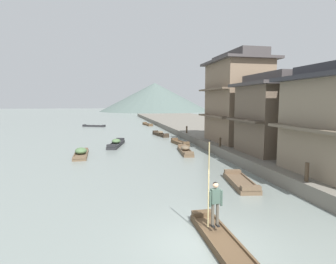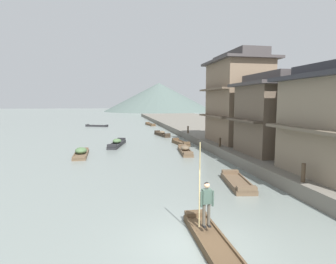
% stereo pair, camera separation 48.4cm
% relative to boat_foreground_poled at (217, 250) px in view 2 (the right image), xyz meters
% --- Properties ---
extents(ground_plane, '(400.00, 400.00, 0.00)m').
position_rel_boat_foreground_poled_xyz_m(ground_plane, '(-0.36, 0.79, -0.13)').
color(ground_plane, gray).
extents(riverbank_right, '(18.00, 110.00, 0.79)m').
position_rel_boat_foreground_poled_xyz_m(riverbank_right, '(14.73, 30.79, 0.27)').
color(riverbank_right, '#6B665B').
rests_on(riverbank_right, ground).
extents(boat_foreground_poled, '(0.96, 5.35, 0.40)m').
position_rel_boat_foreground_poled_xyz_m(boat_foreground_poled, '(0.00, 0.00, 0.00)').
color(boat_foreground_poled, brown).
rests_on(boat_foreground_poled, ground).
extents(boatman_person, '(0.57, 0.26, 3.04)m').
position_rel_boat_foreground_poled_xyz_m(boatman_person, '(-0.01, 1.12, 1.28)').
color(boatman_person, black).
rests_on(boatman_person, boat_foreground_poled).
extents(boat_moored_nearest, '(1.40, 4.59, 0.71)m').
position_rel_boat_foreground_poled_xyz_m(boat_moored_nearest, '(3.33, 17.19, 0.11)').
color(boat_moored_nearest, brown).
rests_on(boat_moored_nearest, ground).
extents(boat_moored_second, '(1.72, 3.90, 0.48)m').
position_rel_boat_foreground_poled_xyz_m(boat_moored_second, '(3.76, 6.70, 0.03)').
color(boat_moored_second, brown).
rests_on(boat_moored_second, ground).
extents(boat_moored_third, '(1.32, 3.82, 0.54)m').
position_rel_boat_foreground_poled_xyz_m(boat_moored_third, '(4.12, 22.32, 0.05)').
color(boat_moored_third, brown).
rests_on(boat_moored_third, ground).
extents(boat_moored_far, '(1.63, 4.57, 0.71)m').
position_rel_boat_foreground_poled_xyz_m(boat_moored_far, '(3.43, 30.64, 0.12)').
color(boat_moored_far, '#33281E').
rests_on(boat_moored_far, ground).
extents(boat_midriver_drifting, '(1.25, 4.71, 0.74)m').
position_rel_boat_foreground_poled_xyz_m(boat_midriver_drifting, '(-6.10, 17.66, 0.13)').
color(boat_midriver_drifting, brown).
rests_on(boat_midriver_drifting, ground).
extents(boat_midriver_upstream, '(4.40, 2.72, 0.40)m').
position_rel_boat_foreground_poled_xyz_m(boat_midriver_upstream, '(-6.47, 47.49, 0.00)').
color(boat_midriver_upstream, '#232326').
rests_on(boat_midriver_upstream, ground).
extents(boat_upstream_distant, '(2.13, 5.46, 0.79)m').
position_rel_boat_foreground_poled_xyz_m(boat_upstream_distant, '(-2.89, 22.77, 0.13)').
color(boat_upstream_distant, '#232326').
rests_on(boat_upstream_distant, ground).
extents(boat_crossing_west, '(1.56, 5.03, 0.49)m').
position_rel_boat_foreground_poled_xyz_m(boat_crossing_west, '(4.05, 48.64, 0.03)').
color(boat_crossing_west, brown).
rests_on(boat_crossing_west, ground).
extents(house_waterfront_second, '(5.36, 5.61, 6.14)m').
position_rel_boat_foreground_poled_xyz_m(house_waterfront_second, '(8.80, 11.62, 3.68)').
color(house_waterfront_second, brown).
rests_on(house_waterfront_second, riverbank_right).
extents(house_waterfront_tall, '(5.60, 7.33, 8.74)m').
position_rel_boat_foreground_poled_xyz_m(house_waterfront_tall, '(8.91, 18.24, 4.96)').
color(house_waterfront_tall, '#75604C').
rests_on(house_waterfront_tall, riverbank_right).
extents(mooring_post_dock_near, '(0.20, 0.20, 0.96)m').
position_rel_boat_foreground_poled_xyz_m(mooring_post_dock_near, '(6.08, 4.17, 1.14)').
color(mooring_post_dock_near, '#473828').
rests_on(mooring_post_dock_near, riverbank_right).
extents(mooring_post_dock_mid, '(0.20, 0.20, 0.81)m').
position_rel_boat_foreground_poled_xyz_m(mooring_post_dock_mid, '(6.08, 15.45, 1.07)').
color(mooring_post_dock_mid, '#473828').
rests_on(mooring_post_dock_mid, riverbank_right).
extents(mooring_post_dock_far, '(0.20, 0.20, 0.91)m').
position_rel_boat_foreground_poled_xyz_m(mooring_post_dock_far, '(6.08, 26.47, 1.11)').
color(mooring_post_dock_far, '#473828').
rests_on(mooring_post_dock_far, riverbank_right).
extents(hill_far_west, '(54.45, 54.45, 14.05)m').
position_rel_boat_foreground_poled_xyz_m(hill_far_west, '(19.07, 131.65, 6.89)').
color(hill_far_west, '#4C5B56').
rests_on(hill_far_west, ground).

